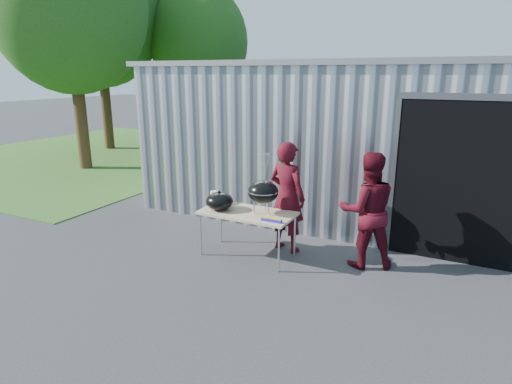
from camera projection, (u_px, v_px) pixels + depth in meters
The scene contains 14 objects.
ground at pixel (230, 265), 6.65m from camera, with size 80.00×80.00×0.00m, color #2E2E30.
building at pixel (364, 133), 9.78m from camera, with size 8.20×6.20×3.10m.
grass_patch at pixel (100, 153), 15.70m from camera, with size 10.00×12.00×0.02m, color #2D591E.
tree_left at pixel (68, 4), 12.05m from camera, with size 4.41×4.41×7.30m.
tree_mid at pixel (98, 14), 15.45m from camera, with size 4.57×4.57×7.58m.
tree_far at pixel (199, 42), 16.13m from camera, with size 3.69×3.69×6.11m.
folding_table at pixel (247, 214), 6.79m from camera, with size 1.50×0.75×0.75m.
kettle_grill at pixel (263, 188), 6.60m from camera, with size 0.49×0.49×0.95m.
grill_lid at pixel (219, 201), 6.85m from camera, with size 0.44×0.44×0.32m.
paper_towels at pixel (214, 200), 6.95m from camera, with size 0.12×0.12×0.28m, color white.
white_tub at pixel (225, 201), 7.20m from camera, with size 0.20×0.15×0.10m, color white.
foil_box at pixel (272, 220), 6.32m from camera, with size 0.32×0.05×0.06m.
person_cook at pixel (287, 197), 6.99m from camera, with size 0.67×0.44×1.84m, color #460A14.
person_bystander at pixel (367, 210), 6.41m from camera, with size 0.86×0.67×1.78m, color #460A14.
Camera 1 is at (3.10, -5.26, 2.88)m, focal length 30.00 mm.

